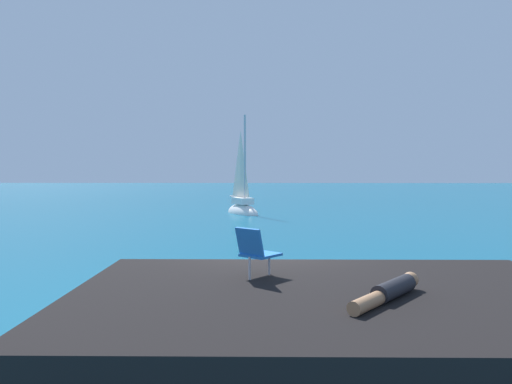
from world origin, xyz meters
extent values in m
plane|color=#0F5675|center=(0.00, 0.00, 0.00)|extent=(160.00, 160.00, 0.00)
cube|color=black|center=(0.85, -3.67, 0.52)|extent=(7.26, 4.77, 1.04)
cube|color=black|center=(-0.98, -1.35, 0.00)|extent=(1.92, 1.89, 0.84)
cube|color=black|center=(0.77, -0.78, 0.00)|extent=(0.91, 0.81, 0.53)
ellipsoid|color=white|center=(-1.29, 19.05, 0.00)|extent=(2.62, 3.55, 1.17)
cube|color=white|center=(-1.29, 19.05, 0.77)|extent=(1.42, 1.69, 0.38)
cylinder|color=#B7B7BC|center=(-1.14, 18.77, 3.24)|extent=(0.13, 0.13, 5.30)
cylinder|color=#B2B2B7|center=(-1.64, 19.70, 0.95)|extent=(1.08, 1.92, 0.10)
pyramid|color=silver|center=(-1.42, 19.29, 3.02)|extent=(0.85, 1.53, 4.03)
cylinder|color=black|center=(1.62, -3.99, 1.16)|extent=(0.75, 0.85, 0.24)
cylinder|color=#9E704C|center=(1.15, -4.57, 1.13)|extent=(0.58, 0.66, 0.18)
sphere|color=#9E704C|center=(1.97, -3.56, 1.18)|extent=(0.22, 0.22, 0.22)
cube|color=blue|center=(-0.14, -2.77, 1.39)|extent=(0.70, 0.71, 0.04)
cube|color=blue|center=(-0.31, -2.97, 1.61)|extent=(0.46, 0.42, 0.45)
cylinder|color=silver|center=(0.00, -2.61, 1.21)|extent=(0.04, 0.04, 0.35)
cylinder|color=silver|center=(-0.31, -2.97, 1.21)|extent=(0.04, 0.04, 0.35)
camera|label=1|loc=(-0.11, -10.39, 2.74)|focal=34.44mm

